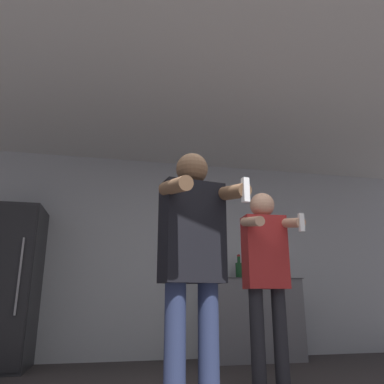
# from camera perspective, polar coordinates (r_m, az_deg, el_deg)

# --- Properties ---
(wall_back) EXTENTS (7.00, 0.06, 2.55)m
(wall_back) POSITION_cam_1_polar(r_m,az_deg,el_deg) (5.01, -3.65, -9.55)
(wall_back) COLOR #B2B7BC
(wall_back) RESTS_ON ground_plane
(ceiling_slab) EXTENTS (7.00, 3.79, 0.05)m
(ceiling_slab) POSITION_cam_1_polar(r_m,az_deg,el_deg) (3.81, 0.56, 13.08)
(ceiling_slab) COLOR silver
(ceiling_slab) RESTS_ON wall_back
(refrigerator) EXTENTS (0.65, 0.72, 1.73)m
(refrigerator) POSITION_cam_1_polar(r_m,az_deg,el_deg) (4.68, -26.55, -12.58)
(refrigerator) COLOR #262628
(refrigerator) RESTS_ON ground_plane
(counter) EXTENTS (1.13, 0.56, 0.97)m
(counter) POSITION_cam_1_polar(r_m,az_deg,el_deg) (4.97, 9.45, -18.47)
(counter) COLOR slate
(counter) RESTS_ON ground_plane
(bottle_amber_bourbon) EXTENTS (0.07, 0.07, 0.26)m
(bottle_amber_bourbon) POSITION_cam_1_polar(r_m,az_deg,el_deg) (5.03, 9.31, -11.87)
(bottle_amber_bourbon) COLOR silver
(bottle_amber_bourbon) RESTS_ON counter
(bottle_short_whiskey) EXTENTS (0.09, 0.09, 0.31)m
(bottle_short_whiskey) POSITION_cam_1_polar(r_m,az_deg,el_deg) (4.97, 7.18, -11.60)
(bottle_short_whiskey) COLOR #194723
(bottle_short_whiskey) RESTS_ON counter
(bottle_green_wine) EXTENTS (0.08, 0.08, 0.28)m
(bottle_green_wine) POSITION_cam_1_polar(r_m,az_deg,el_deg) (4.88, 3.97, -11.85)
(bottle_green_wine) COLOR silver
(bottle_green_wine) RESTS_ON counter
(person_woman_foreground) EXTENTS (0.50, 0.53, 1.63)m
(person_woman_foreground) POSITION_cam_1_polar(r_m,az_deg,el_deg) (2.27, 0.12, -9.86)
(person_woman_foreground) COLOR navy
(person_woman_foreground) RESTS_ON ground_plane
(person_man_side) EXTENTS (0.42, 0.51, 1.61)m
(person_man_side) POSITION_cam_1_polar(r_m,az_deg,el_deg) (3.21, 11.21, -11.22)
(person_man_side) COLOR black
(person_man_side) RESTS_ON ground_plane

